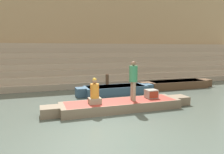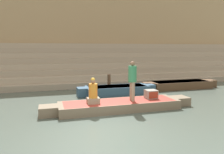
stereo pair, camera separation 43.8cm
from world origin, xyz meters
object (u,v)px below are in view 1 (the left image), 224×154
object	(u,v)px
person_rowing	(95,93)
moored_boat_shore	(177,84)
rowboat_main	(121,105)
mooring_post	(107,83)
person_standing	(133,78)
tv_set	(151,94)
moored_boat_distant	(115,90)

from	to	relation	value
person_rowing	moored_boat_shore	world-z (taller)	person_rowing
rowboat_main	mooring_post	xyz separation A→B (m)	(0.58, 3.81, 0.35)
person_standing	moored_boat_shore	distance (m)	6.31
rowboat_main	tv_set	distance (m)	1.59
rowboat_main	moored_boat_distant	bearing A→B (deg)	75.02
rowboat_main	person_rowing	xyz separation A→B (m)	(-1.19, -0.09, 0.60)
person_rowing	mooring_post	size ratio (longest dim) A/B	0.98
person_standing	mooring_post	size ratio (longest dim) A/B	1.55
person_rowing	moored_boat_shore	xyz separation A→B (m)	(6.66, 3.79, -0.55)
moored_boat_shore	mooring_post	distance (m)	4.90
moored_boat_distant	mooring_post	xyz separation A→B (m)	(-0.29, 0.68, 0.29)
moored_boat_distant	mooring_post	world-z (taller)	mooring_post
person_standing	rowboat_main	bearing A→B (deg)	179.53
mooring_post	rowboat_main	bearing A→B (deg)	-98.60
rowboat_main	person_rowing	bearing A→B (deg)	-175.02
person_rowing	moored_boat_distant	distance (m)	3.86
rowboat_main	moored_boat_shore	size ratio (longest dim) A/B	1.26
moored_boat_shore	moored_boat_distant	xyz separation A→B (m)	(-4.60, -0.58, 0.00)
tv_set	mooring_post	world-z (taller)	mooring_post
person_rowing	tv_set	bearing A→B (deg)	-7.66
person_rowing	tv_set	world-z (taller)	person_rowing
person_standing	tv_set	xyz separation A→B (m)	(1.00, 0.19, -0.79)
rowboat_main	person_standing	bearing A→B (deg)	-8.56
person_standing	tv_set	world-z (taller)	person_standing
moored_boat_shore	mooring_post	world-z (taller)	mooring_post
tv_set	person_standing	bearing A→B (deg)	-168.85
moored_boat_shore	person_rowing	bearing A→B (deg)	-153.56
tv_set	moored_boat_shore	size ratio (longest dim) A/B	0.10
rowboat_main	moored_boat_distant	size ratio (longest dim) A/B	1.45
person_standing	person_rowing	bearing A→B (deg)	-171.18
rowboat_main	mooring_post	distance (m)	3.87
tv_set	moored_boat_distant	distance (m)	3.11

